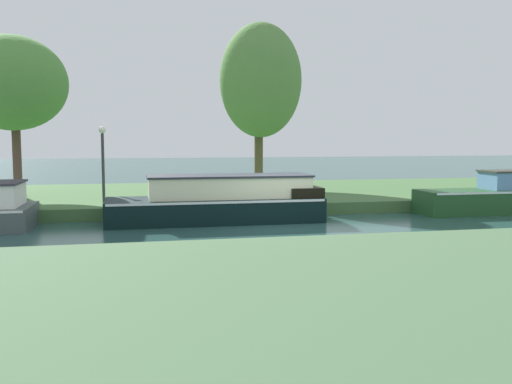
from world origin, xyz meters
The scene contains 9 objects.
ground_plane centered at (0.00, 0.00, 0.00)m, with size 120.00×120.00×0.00m, color #274A46.
riverbank_far centered at (0.00, 7.00, 0.20)m, with size 72.00×10.00×0.40m, color #426939.
riverbank_near centered at (0.00, -9.00, 0.20)m, with size 72.00×10.00×0.40m, color #486945.
black_narrowboat centered at (-1.68, 1.20, 0.64)m, with size 6.59×2.03×1.45m.
willow_tree_left centered at (-8.61, 6.03, 4.56)m, with size 3.94×4.19×5.88m.
willow_tree_centre centered at (1.16, 8.50, 5.10)m, with size 3.62×3.39×7.23m.
lamp_post centered at (-5.37, 3.74, 2.05)m, with size 0.24×0.24×2.58m.
mooring_post_near centered at (8.39, 2.43, 0.79)m, with size 0.17×0.17×0.78m, color brown.
mooring_post_far centered at (1.30, 2.43, 0.70)m, with size 0.20×0.20×0.61m, color #4D3125.
Camera 1 is at (-4.28, -15.88, 2.57)m, focal length 39.31 mm.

